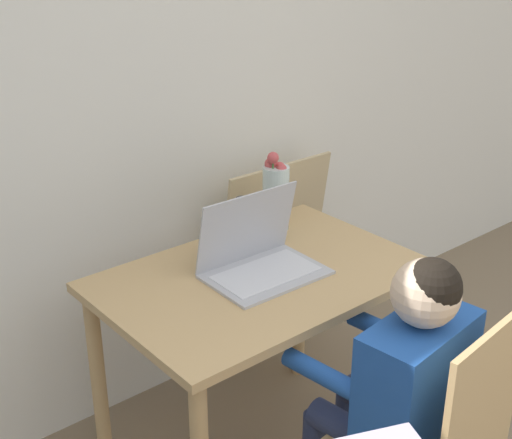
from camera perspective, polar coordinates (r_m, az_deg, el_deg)
wall_back at (r=2.53m, az=-11.78°, el=9.88°), size 6.40×0.05×2.50m
dining_table at (r=2.35m, az=0.35°, el=-6.74°), size 1.02×0.68×0.75m
person_seated at (r=2.05m, az=11.58°, el=-12.29°), size 0.41×0.46×1.02m
laptop at (r=2.29m, az=0.15°, el=-2.83°), size 0.38×0.27×0.26m
flower_vase at (r=2.56m, az=1.59°, el=2.05°), size 0.10×0.10×0.30m
water_bottle at (r=2.39m, az=-1.11°, el=-0.67°), size 0.07×0.07×0.20m
cardboard_panel at (r=3.05m, az=1.23°, el=-3.28°), size 0.53×0.14×0.90m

